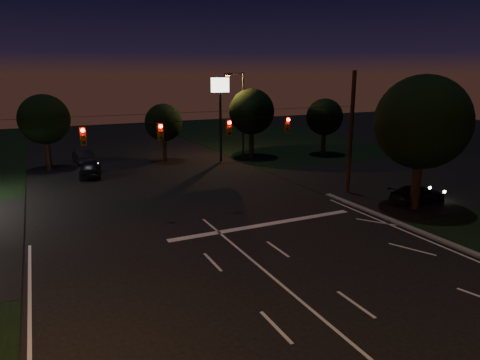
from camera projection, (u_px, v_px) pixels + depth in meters
ground at (353, 345)px, 14.18m from camera, size 140.00×140.00×0.00m
cross_street_right at (414, 179)px, 36.56m from camera, size 20.00×16.00×0.02m
stop_bar at (265, 225)px, 25.50m from camera, size 12.00×0.50×0.01m
utility_pole_right at (347, 193)px, 32.34m from camera, size 0.30×0.30×9.00m
signal_span at (196, 129)px, 25.96m from camera, size 24.00×0.40×1.56m
pole_sign_right at (220, 100)px, 42.30m from camera, size 1.80×0.30×8.40m
street_light_right_far at (241, 108)px, 45.65m from camera, size 2.20×0.35×9.00m
tree_right_near at (420, 123)px, 27.38m from camera, size 6.00×6.00×8.76m
tree_far_b at (44, 120)px, 39.62m from camera, size 4.60×4.60×6.98m
tree_far_c at (164, 123)px, 43.50m from camera, size 3.80×3.80×5.86m
tree_far_d at (251, 112)px, 45.31m from camera, size 4.80×4.80×7.30m
tree_far_e at (324, 117)px, 47.06m from camera, size 4.00×4.00×6.18m
car_oncoming_a at (90, 168)px, 37.25m from camera, size 2.38×4.61×1.50m
car_oncoming_b at (83, 156)px, 43.00m from camera, size 1.83×4.49×1.45m
car_cross at (418, 194)px, 29.66m from camera, size 4.37×1.93×1.25m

